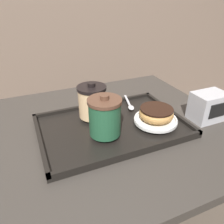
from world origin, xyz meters
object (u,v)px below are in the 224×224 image
Objects in this scene: spoon at (130,106)px; napkin_dispenser at (208,106)px; coffee_cup_rear at (92,101)px; coffee_cup_front at (105,116)px; donut_chocolate_glazed at (156,113)px.

napkin_dispenser reaches higher than spoon.
coffee_cup_rear is 0.94× the size of spoon.
napkin_dispenser is (0.38, -0.03, -0.03)m from coffee_cup_front.
spoon is at bearing 102.71° from donut_chocolate_glazed.
donut_chocolate_glazed is (0.18, -0.12, -0.02)m from coffee_cup_rear.
napkin_dispenser is at bearing 71.61° from spoon.
napkin_dispenser is (0.38, -0.15, -0.03)m from coffee_cup_rear.
napkin_dispenser reaches higher than donut_chocolate_glazed.
napkin_dispenser is at bearing -4.35° from coffee_cup_front.
coffee_cup_front is at bearing -90.01° from coffee_cup_rear.
spoon is 0.28m from napkin_dispenser.
napkin_dispenser is (0.23, -0.15, 0.02)m from spoon.
coffee_cup_front is at bearing 178.47° from donut_chocolate_glazed.
coffee_cup_rear is 1.09× the size of donut_chocolate_glazed.
coffee_cup_front is 0.39m from napkin_dispenser.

